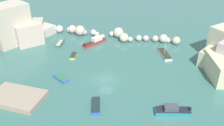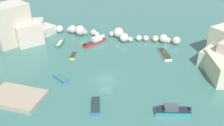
% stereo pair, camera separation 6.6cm
% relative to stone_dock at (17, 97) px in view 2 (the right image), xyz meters
% --- Properties ---
extents(cove_water, '(160.00, 160.00, 0.00)m').
position_rel_stone_dock_xyz_m(cove_water, '(13.45, 9.82, -0.46)').
color(cove_water, '#3A6D65').
rests_on(cove_water, ground).
extents(cliff_headland_left, '(19.81, 21.80, 9.95)m').
position_rel_stone_dock_xyz_m(cliff_headland_left, '(-14.57, 22.08, 2.81)').
color(cliff_headland_left, '#C2B2A3').
rests_on(cliff_headland_left, ground).
extents(rock_breakwater, '(33.93, 5.01, 2.75)m').
position_rel_stone_dock_xyz_m(rock_breakwater, '(9.54, 29.83, 0.63)').
color(rock_breakwater, '#BAB9B4').
rests_on(rock_breakwater, ground).
extents(stone_dock, '(9.53, 6.45, 0.92)m').
position_rel_stone_dock_xyz_m(stone_dock, '(0.00, 0.00, 0.00)').
color(stone_dock, gray).
rests_on(stone_dock, ground).
extents(moored_boat_0, '(5.98, 2.95, 1.58)m').
position_rel_stone_dock_xyz_m(moored_boat_0, '(26.52, 2.86, 0.13)').
color(moored_boat_0, teal).
rests_on(moored_boat_0, cove_water).
extents(moored_boat_1, '(4.90, 6.67, 1.64)m').
position_rel_stone_dock_xyz_m(moored_boat_1, '(6.43, 25.31, 0.14)').
color(moored_boat_1, red).
rests_on(moored_boat_1, cove_water).
extents(moored_boat_2, '(3.74, 5.98, 4.77)m').
position_rel_stone_dock_xyz_m(moored_boat_2, '(24.01, 22.97, -0.14)').
color(moored_boat_2, silver).
rests_on(moored_boat_2, cove_water).
extents(moored_boat_3, '(2.55, 4.44, 0.63)m').
position_rel_stone_dock_xyz_m(moored_boat_3, '(14.01, 1.36, -0.15)').
color(moored_boat_3, blue).
rests_on(moored_boat_3, cove_water).
extents(moored_boat_4, '(1.67, 3.19, 0.53)m').
position_rel_stone_dock_xyz_m(moored_boat_4, '(3.65, 17.28, -0.20)').
color(moored_boat_4, yellow).
rests_on(moored_boat_4, cove_water).
extents(moored_boat_5, '(1.81, 4.60, 0.56)m').
position_rel_stone_dock_xyz_m(moored_boat_5, '(-2.11, 22.52, -0.17)').
color(moored_boat_5, '#337A45').
rests_on(moored_boat_5, cove_water).
extents(moored_boat_6, '(3.91, 3.17, 0.58)m').
position_rel_stone_dock_xyz_m(moored_boat_6, '(4.81, 7.91, -0.18)').
color(moored_boat_6, '#3460B1').
rests_on(moored_boat_6, cove_water).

